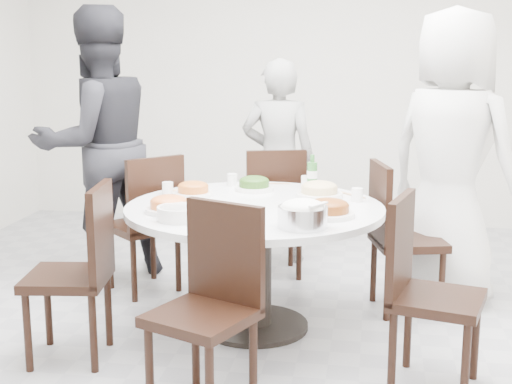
% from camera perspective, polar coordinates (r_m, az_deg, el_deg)
% --- Properties ---
extents(floor, '(6.00, 6.00, 0.01)m').
position_cam_1_polar(floor, '(4.06, 3.52, -12.48)').
color(floor, '#A6A6AB').
rests_on(floor, ground).
extents(wall_back, '(6.00, 0.01, 2.80)m').
position_cam_1_polar(wall_back, '(6.71, 6.37, 9.32)').
color(wall_back, white).
rests_on(wall_back, ground).
extents(wall_front, '(6.00, 0.01, 2.80)m').
position_cam_1_polar(wall_front, '(0.82, -17.61, -6.91)').
color(wall_front, white).
rests_on(wall_front, ground).
extents(dining_table, '(1.50, 1.50, 0.75)m').
position_cam_1_polar(dining_table, '(4.22, -0.11, -6.06)').
color(dining_table, white).
rests_on(dining_table, floor).
extents(chair_ne, '(0.51, 0.51, 0.95)m').
position_cam_1_polar(chair_ne, '(4.58, 12.08, -3.60)').
color(chair_ne, black).
rests_on(chair_ne, floor).
extents(chair_n, '(0.52, 0.52, 0.95)m').
position_cam_1_polar(chair_n, '(5.20, 1.31, -1.54)').
color(chair_n, black).
rests_on(chair_n, floor).
extents(chair_nw, '(0.59, 0.59, 0.95)m').
position_cam_1_polar(chair_nw, '(4.91, -9.05, -2.46)').
color(chair_nw, black).
rests_on(chair_nw, floor).
extents(chair_sw, '(0.47, 0.47, 0.95)m').
position_cam_1_polar(chair_sw, '(3.92, -14.88, -6.32)').
color(chair_sw, black).
rests_on(chair_sw, floor).
extents(chair_s, '(0.55, 0.55, 0.95)m').
position_cam_1_polar(chair_s, '(3.28, -4.41, -9.55)').
color(chair_s, black).
rests_on(chair_s, floor).
extents(chair_se, '(0.51, 0.51, 0.95)m').
position_cam_1_polar(chair_se, '(3.58, 14.32, -8.01)').
color(chair_se, black).
rests_on(chair_se, floor).
extents(diner_right, '(1.11, 1.04, 1.90)m').
position_cam_1_polar(diner_right, '(4.77, 15.38, 2.69)').
color(diner_right, silver).
rests_on(diner_right, floor).
extents(diner_middle, '(0.58, 0.38, 1.57)m').
position_cam_1_polar(diner_middle, '(5.49, 1.82, 2.46)').
color(diner_middle, black).
rests_on(diner_middle, floor).
extents(diner_left, '(1.18, 1.19, 1.94)m').
position_cam_1_polar(diner_left, '(5.19, -12.61, 3.69)').
color(diner_left, black).
rests_on(diner_left, floor).
extents(dish_greens, '(0.25, 0.25, 0.06)m').
position_cam_1_polar(dish_greens, '(4.55, -0.16, 0.52)').
color(dish_greens, white).
rests_on(dish_greens, dining_table).
extents(dish_pale, '(0.29, 0.29, 0.08)m').
position_cam_1_polar(dish_pale, '(4.37, 5.09, 0.11)').
color(dish_pale, white).
rests_on(dish_pale, dining_table).
extents(dish_orange, '(0.24, 0.24, 0.07)m').
position_cam_1_polar(dish_orange, '(4.39, -5.04, 0.09)').
color(dish_orange, white).
rests_on(dish_orange, dining_table).
extents(dish_redbrown, '(0.29, 0.29, 0.07)m').
position_cam_1_polar(dish_redbrown, '(3.88, 5.81, -1.43)').
color(dish_redbrown, white).
rests_on(dish_redbrown, dining_table).
extents(dish_tofu, '(0.26, 0.26, 0.07)m').
position_cam_1_polar(dish_tofu, '(3.98, -6.99, -1.13)').
color(dish_tofu, white).
rests_on(dish_tofu, dining_table).
extents(rice_bowl, '(0.26, 0.26, 0.11)m').
position_cam_1_polar(rice_bowl, '(3.62, 3.75, -2.01)').
color(rice_bowl, silver).
rests_on(rice_bowl, dining_table).
extents(soup_bowl, '(0.24, 0.24, 0.07)m').
position_cam_1_polar(soup_bowl, '(3.80, -6.14, -1.70)').
color(soup_bowl, white).
rests_on(soup_bowl, dining_table).
extents(beverage_bottle, '(0.06, 0.06, 0.23)m').
position_cam_1_polar(beverage_bottle, '(4.59, 4.52, 1.60)').
color(beverage_bottle, '#2B6D2D').
rests_on(beverage_bottle, dining_table).
extents(tea_cups, '(0.07, 0.07, 0.08)m').
position_cam_1_polar(tea_cups, '(4.70, 1.30, 0.97)').
color(tea_cups, white).
rests_on(tea_cups, dining_table).
extents(chopsticks, '(0.24, 0.04, 0.01)m').
position_cam_1_polar(chopsticks, '(4.74, 1.29, 0.65)').
color(chopsticks, tan).
rests_on(chopsticks, dining_table).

